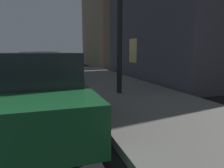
# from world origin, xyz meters

# --- Properties ---
(car_green) EXTENTS (2.00, 4.05, 1.43)m
(car_green) POSITION_xyz_m (2.85, 4.75, 0.71)
(car_green) COLOR #19592D
(car_green) RESTS_ON ground
(car_yellow_cab) EXTENTS (2.22, 4.07, 1.43)m
(car_yellow_cab) POSITION_xyz_m (2.85, 10.81, 0.70)
(car_yellow_cab) COLOR gold
(car_yellow_cab) RESTS_ON ground
(car_black) EXTENTS (2.02, 4.07, 1.43)m
(car_black) POSITION_xyz_m (2.85, 16.99, 0.70)
(car_black) COLOR black
(car_black) RESTS_ON ground
(car_silver) EXTENTS (2.07, 4.46, 1.43)m
(car_silver) POSITION_xyz_m (2.85, 23.69, 0.70)
(car_silver) COLOR #B7B7BF
(car_silver) RESTS_ON ground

